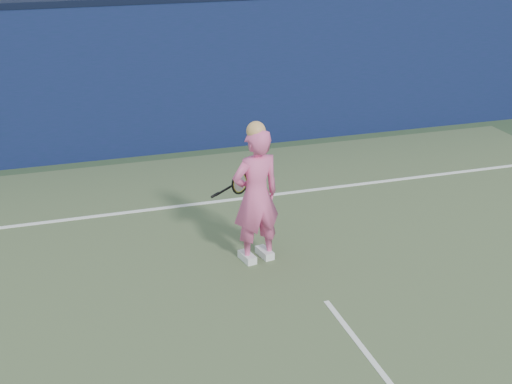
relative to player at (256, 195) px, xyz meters
name	(u,v)px	position (x,y,z in m)	size (l,w,h in m)	color
ground	(366,354)	(0.43, -2.18, -0.83)	(80.00, 80.00, 0.00)	#35492D
backstop_wall	(204,76)	(0.43, 4.32, 0.42)	(24.00, 0.40, 2.50)	#0D1B3B
player	(256,195)	(0.00, 0.00, 0.00)	(0.66, 0.50, 1.73)	#EA5B98
racket	(238,184)	(-0.09, 0.44, -0.01)	(0.52, 0.19, 0.29)	black
court_lines	(382,374)	(0.43, -2.50, -0.82)	(11.00, 12.04, 0.01)	white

